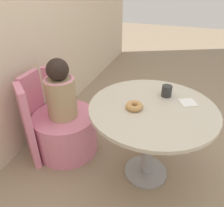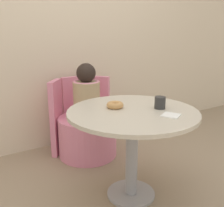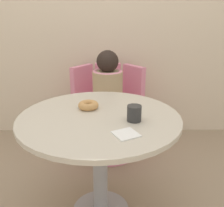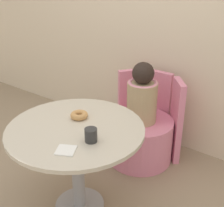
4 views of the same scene
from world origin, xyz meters
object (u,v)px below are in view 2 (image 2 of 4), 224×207
at_px(round_table, 132,127).
at_px(child_figure, 87,93).
at_px(tub_chair, 88,136).
at_px(donut, 115,105).
at_px(cup, 160,103).

bearing_deg(round_table, child_figure, 87.12).
height_order(tub_chair, donut, donut).
height_order(tub_chair, child_figure, child_figure).
xyz_separation_m(tub_chair, cup, (0.14, -0.80, 0.48)).
bearing_deg(round_table, donut, 120.70).
relative_size(tub_chair, cup, 6.65).
distance_m(child_figure, donut, 0.63).
height_order(donut, cup, cup).
bearing_deg(tub_chair, donut, -99.32).
relative_size(tub_chair, donut, 4.68).
xyz_separation_m(round_table, cup, (0.18, -0.06, 0.15)).
distance_m(tub_chair, child_figure, 0.41).
relative_size(donut, cup, 1.42).
bearing_deg(tub_chair, cup, -79.95).
height_order(round_table, tub_chair, round_table).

